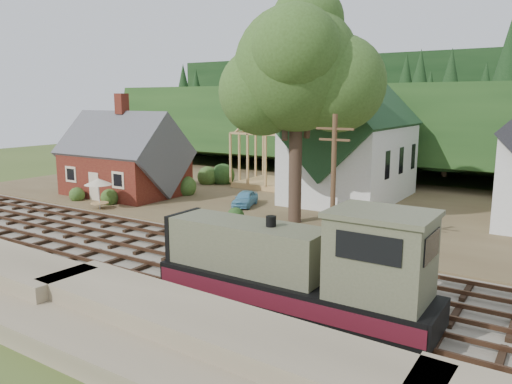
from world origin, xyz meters
The scene contains 16 objects.
ground centered at (0.00, 0.00, 0.00)m, with size 140.00×140.00×0.00m, color #384C1E.
embankment centered at (0.00, -8.50, 0.00)m, with size 64.00×5.00×1.60m, color #7F7259.
railroad_bed centered at (0.00, 0.00, 0.08)m, with size 64.00×11.00×0.16m, color #726B5B.
village_flat centered at (0.00, 18.00, 0.15)m, with size 64.00×26.00×0.30m, color brown.
hillside centered at (0.00, 42.00, 0.00)m, with size 70.00×28.00×8.00m, color #1E3F19.
ridge centered at (0.00, 58.00, 0.00)m, with size 80.00×20.00×12.00m, color black.
depot centered at (-16.00, 11.00, 3.21)m, with size 10.80×7.41×9.00m.
church centered at (2.00, 19.68, 5.18)m, with size 8.40×15.17×13.00m.
timber_frame centered at (-6.00, 22.00, 3.27)m, with size 8.20×6.20×6.99m.
lattice_tower centered at (-6.00, 28.00, 10.03)m, with size 3.20×3.20×12.12m.
big_tree centered at (2.17, 10.08, 10.22)m, with size 10.90×8.40×14.70m.
telegraph_pole_near centered at (7.00, 5.20, 4.25)m, with size 2.20×0.28×8.00m.
locomotive centered at (9.35, -3.00, 2.08)m, with size 11.66×2.92×4.68m.
car_blue centered at (-3.94, 12.57, 0.92)m, with size 1.45×3.62×1.23m, color #5EA7CA.
car_green centered at (-20.14, 11.14, 0.86)m, with size 1.17×3.37×1.11m, color #8FB37C.
patio_set centered at (-12.99, 5.50, 2.35)m, with size 2.16×2.16×2.40m.
Camera 1 is at (18.23, -20.06, 8.76)m, focal length 35.00 mm.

